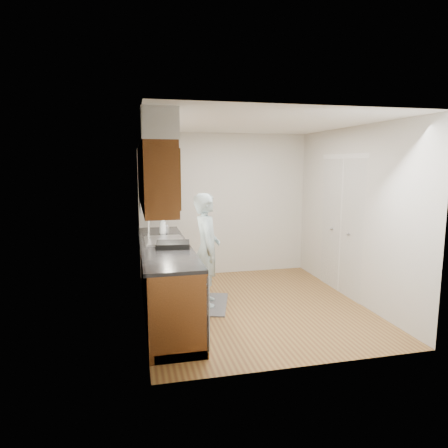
% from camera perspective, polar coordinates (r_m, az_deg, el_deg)
% --- Properties ---
extents(floor, '(3.50, 3.50, 0.00)m').
position_cam_1_polar(floor, '(5.75, 4.12, -11.50)').
color(floor, olive).
rests_on(floor, ground).
extents(ceiling, '(3.50, 3.50, 0.00)m').
position_cam_1_polar(ceiling, '(5.42, 4.42, 14.15)').
color(ceiling, white).
rests_on(ceiling, wall_left).
extents(wall_left, '(0.02, 3.50, 2.50)m').
position_cam_1_polar(wall_left, '(5.20, -11.71, 0.41)').
color(wall_left, beige).
rests_on(wall_left, floor).
extents(wall_right, '(0.02, 3.50, 2.50)m').
position_cam_1_polar(wall_right, '(6.06, 17.93, 1.33)').
color(wall_right, beige).
rests_on(wall_right, floor).
extents(wall_back, '(3.00, 0.02, 2.50)m').
position_cam_1_polar(wall_back, '(7.12, 0.06, 2.80)').
color(wall_back, beige).
rests_on(wall_back, floor).
extents(counter, '(0.64, 2.80, 1.30)m').
position_cam_1_polar(counter, '(5.37, -8.23, -7.53)').
color(counter, brown).
rests_on(counter, floor).
extents(upper_cabinets, '(0.47, 2.80, 1.21)m').
position_cam_1_polar(upper_cabinets, '(5.20, -10.09, 8.19)').
color(upper_cabinets, brown).
rests_on(upper_cabinets, wall_left).
extents(closet_door, '(0.02, 1.22, 2.05)m').
position_cam_1_polar(closet_door, '(6.34, 16.35, -0.34)').
color(closet_door, white).
rests_on(closet_door, wall_right).
extents(floor_mat, '(0.79, 1.05, 0.02)m').
position_cam_1_polar(floor_mat, '(5.76, -2.43, -11.35)').
color(floor_mat, slate).
rests_on(floor_mat, floor).
extents(person, '(0.50, 0.68, 1.77)m').
position_cam_1_polar(person, '(5.52, -2.49, -2.59)').
color(person, '#9EB9C0').
rests_on(person, floor_mat).
extents(soap_bottle_a, '(0.13, 0.13, 0.27)m').
position_cam_1_polar(soap_bottle_a, '(5.93, -8.74, -0.19)').
color(soap_bottle_a, white).
rests_on(soap_bottle_a, counter).
extents(soap_bottle_b, '(0.10, 0.10, 0.18)m').
position_cam_1_polar(soap_bottle_b, '(6.07, -8.46, -0.44)').
color(soap_bottle_b, white).
rests_on(soap_bottle_b, counter).
extents(steel_can, '(0.08, 0.08, 0.11)m').
position_cam_1_polar(steel_can, '(5.99, -8.10, -0.89)').
color(steel_can, '#A5A5AA').
rests_on(steel_can, counter).
extents(dish_rack, '(0.45, 0.39, 0.06)m').
position_cam_1_polar(dish_rack, '(5.04, -7.31, -2.95)').
color(dish_rack, black).
rests_on(dish_rack, counter).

